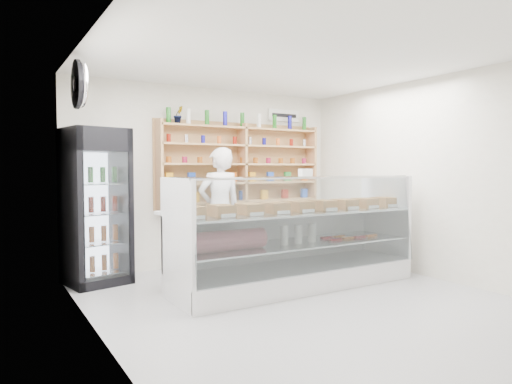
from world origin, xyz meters
TOP-DOWN VIEW (x-y plane):
  - room at (0.00, 0.00)m, footprint 5.00×5.00m
  - display_counter at (0.33, 0.65)m, footprint 3.30×0.99m
  - shop_worker at (-0.12, 1.93)m, footprint 0.68×0.45m
  - drinks_cooler at (-1.85, 2.13)m, footprint 0.87×0.85m
  - wall_shelving at (0.50, 2.34)m, footprint 2.84×0.28m
  - potted_plant at (-0.59, 2.34)m, footprint 0.17×0.15m
  - security_mirror at (-2.17, 1.20)m, footprint 0.15×0.50m
  - wall_sign at (1.40, 2.47)m, footprint 0.62×0.03m

SIDE VIEW (x-z plane):
  - display_counter at x=0.33m, z-range -0.33..1.10m
  - shop_worker at x=-0.12m, z-range 0.00..1.84m
  - drinks_cooler at x=-1.85m, z-range 0.00..2.06m
  - room at x=0.00m, z-range -1.10..3.90m
  - wall_shelving at x=0.50m, z-range 0.93..2.26m
  - potted_plant at x=-0.59m, z-range 2.20..2.46m
  - security_mirror at x=-2.17m, z-range 2.20..2.70m
  - wall_sign at x=1.40m, z-range 2.35..2.55m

